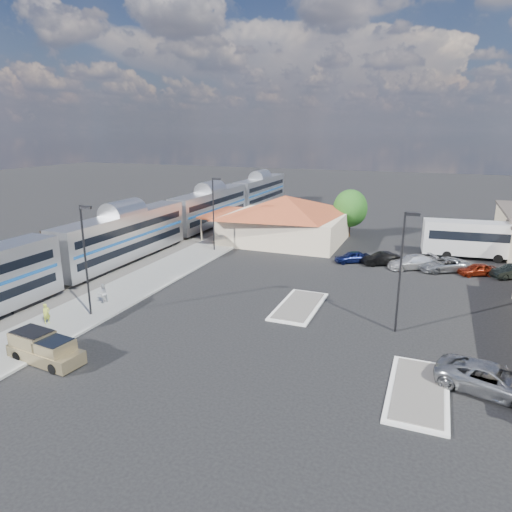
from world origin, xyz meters
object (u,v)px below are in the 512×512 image
at_px(pickup_truck, 46,349).
at_px(suv, 492,380).
at_px(station_depot, 284,218).
at_px(coach_bus, 485,238).

bearing_deg(pickup_truck, suv, -69.96).
bearing_deg(station_depot, pickup_truck, -96.07).
relative_size(pickup_truck, suv, 0.90).
height_order(pickup_truck, coach_bus, coach_bus).
bearing_deg(station_depot, suv, -53.80).
height_order(station_depot, suv, station_depot).
bearing_deg(pickup_truck, coach_bus, -30.74).
bearing_deg(coach_bus, pickup_truck, 137.58).
bearing_deg(station_depot, coach_bus, 0.47).
bearing_deg(pickup_truck, station_depot, 0.19).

